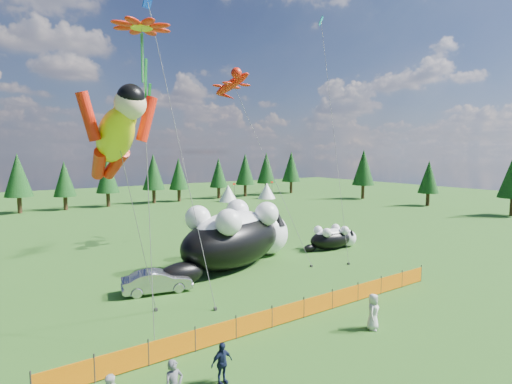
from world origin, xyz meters
TOP-DOWN VIEW (x-y plane):
  - ground at (0.00, 0.00)m, footprint 160.00×160.00m
  - safety_fence at (0.00, -3.00)m, footprint 22.06×0.06m
  - tree_line at (0.00, 45.00)m, footprint 90.00×4.00m
  - festival_tents at (11.00, 40.00)m, footprint 50.00×3.20m
  - cat_large at (3.26, 6.94)m, footprint 12.38×7.50m
  - cat_small at (12.74, 6.56)m, footprint 5.52×2.32m
  - car at (-3.73, 4.73)m, footprint 4.28×2.25m
  - spectator_c at (-5.22, -5.64)m, footprint 0.94×0.54m
  - spectator_e at (2.82, -5.82)m, footprint 0.99×0.86m
  - superhero_kite at (-7.21, -0.15)m, footprint 4.97×5.35m
  - gecko_kite at (6.56, 13.06)m, footprint 4.32×12.92m
  - flower_kite at (-5.61, 0.78)m, footprint 3.23×4.20m
  - diamond_kite_a at (-3.08, 6.46)m, footprint 1.56×6.72m
  - diamond_kite_b at (13.35, 8.91)m, footprint 4.02×7.48m

SIDE VIEW (x-z plane):
  - ground at x=0.00m, z-range 0.00..0.00m
  - safety_fence at x=0.00m, z-range -0.05..1.05m
  - car at x=-3.73m, z-range 0.00..1.34m
  - spectator_c at x=-5.22m, z-range 0.00..1.53m
  - spectator_e at x=2.82m, z-range 0.00..1.71m
  - cat_small at x=12.74m, z-range -0.05..1.94m
  - festival_tents at x=11.00m, z-range 0.00..2.80m
  - cat_large at x=3.26m, z-range -0.12..4.51m
  - tree_line at x=0.00m, z-range 0.00..8.00m
  - superhero_kite at x=-7.21m, z-range 3.24..14.69m
  - flower_kite at x=-5.61m, z-range 6.71..20.88m
  - gecko_kite at x=6.56m, z-range 5.70..22.78m
  - diamond_kite_a at x=-3.08m, z-range 7.26..25.83m
  - diamond_kite_b at x=13.35m, z-range 8.12..29.36m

